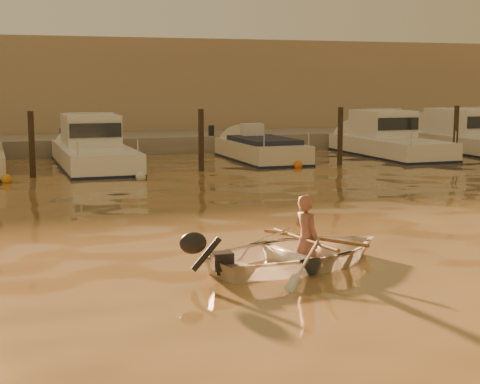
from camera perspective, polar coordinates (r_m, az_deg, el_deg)
name	(u,v)px	position (r m, az deg, el deg)	size (l,w,h in m)	color
ground_plane	(464,275)	(11.68, 16.99, -6.14)	(160.00, 160.00, 0.00)	olive
dinghy	(301,253)	(11.69, 4.78, -4.71)	(2.27, 3.18, 0.66)	white
person	(306,239)	(11.71, 5.18, -3.66)	(0.52, 0.34, 1.43)	#8D5746
outboard_motor	(221,261)	(10.83, -1.49, -5.37)	(0.90, 0.40, 0.70)	black
oar_port	(314,238)	(11.80, 5.75, -3.56)	(0.06, 0.06, 2.10)	brown
oar_starboard	(304,239)	(11.67, 4.99, -3.67)	(0.06, 0.06, 2.10)	brown
moored_boat_2	(94,149)	(25.43, -11.29, 3.33)	(2.24, 7.51, 1.75)	white
moored_boat_3	(261,154)	(26.95, 1.65, 2.93)	(2.01, 5.83, 0.95)	beige
moored_boat_4	(390,140)	(29.22, 11.56, 3.99)	(2.26, 6.97, 1.75)	silver
moored_boat_5	(477,137)	(31.43, 17.89, 4.06)	(2.65, 8.75, 1.75)	beige
piling_1	(32,148)	(23.03, -15.84, 3.32)	(0.18, 0.18, 2.20)	#2D2319
piling_2	(201,143)	(23.90, -3.03, 3.81)	(0.18, 0.18, 2.20)	#2D2319
piling_3	(340,139)	(25.71, 7.77, 4.09)	(0.18, 0.18, 2.20)	#2D2319
piling_4	(456,136)	(28.13, 16.39, 4.20)	(0.18, 0.18, 2.20)	#2D2319
fender_b	(7,179)	(22.11, -17.66, 0.94)	(0.30, 0.30, 0.30)	orange
fender_c	(141,177)	(21.89, -7.71, 1.20)	(0.30, 0.30, 0.30)	silver
fender_d	(298,165)	(24.74, 4.51, 2.10)	(0.30, 0.30, 0.30)	orange
fender_e	(423,161)	(26.84, 14.01, 2.38)	(0.30, 0.30, 0.30)	silver
quay	(156,146)	(31.46, -6.52, 3.56)	(52.00, 4.00, 1.00)	gray
waterfront_building	(131,91)	(36.73, -8.44, 7.76)	(46.00, 7.00, 4.80)	#9E8466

